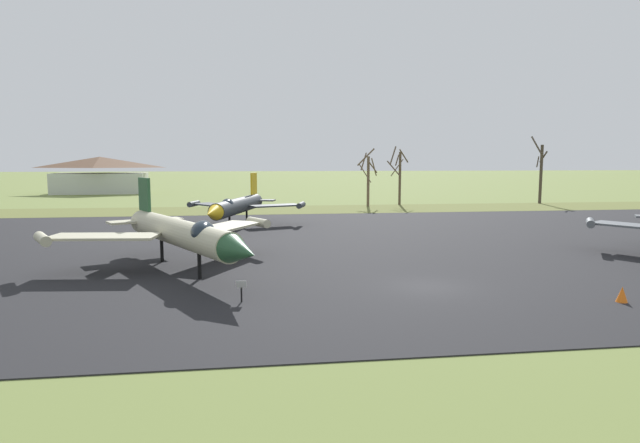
% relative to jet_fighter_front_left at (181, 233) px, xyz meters
% --- Properties ---
extents(ground_plane, '(600.00, 600.00, 0.00)m').
position_rel_jet_fighter_front_left_xyz_m(ground_plane, '(12.93, -5.67, -2.32)').
color(ground_plane, olive).
extents(asphalt_apron, '(96.03, 46.74, 0.05)m').
position_rel_jet_fighter_front_left_xyz_m(asphalt_apron, '(12.93, 8.35, -2.30)').
color(asphalt_apron, black).
rests_on(asphalt_apron, ground).
extents(grass_verge_strip, '(156.03, 12.00, 0.06)m').
position_rel_jet_fighter_front_left_xyz_m(grass_verge_strip, '(12.93, 37.72, -2.29)').
color(grass_verge_strip, '#5F652F').
rests_on(grass_verge_strip, ground).
extents(jet_fighter_front_left, '(13.73, 15.81, 5.32)m').
position_rel_jet_fighter_front_left_xyz_m(jet_fighter_front_left, '(0.00, 0.00, 0.00)').
color(jet_fighter_front_left, '#B7B293').
rests_on(jet_fighter_front_left, ground).
extents(info_placard_front_left, '(0.48, 0.27, 1.07)m').
position_rel_jet_fighter_front_left_xyz_m(info_placard_front_left, '(3.50, -7.38, -1.67)').
color(info_placard_front_left, black).
rests_on(info_placard_front_left, ground).
extents(jet_fighter_rear_center, '(12.06, 15.45, 5.18)m').
position_rel_jet_fighter_front_left_xyz_m(jet_fighter_rear_center, '(2.87, 19.92, -0.14)').
color(jet_fighter_rear_center, '#33383D').
rests_on(jet_fighter_rear_center, ground).
extents(info_placard_rear_center, '(0.46, 0.30, 1.07)m').
position_rel_jet_fighter_front_left_xyz_m(info_placard_rear_center, '(1.00, 12.31, -1.66)').
color(info_placard_rear_center, black).
rests_on(info_placard_rear_center, ground).
extents(bare_tree_far_left, '(2.75, 2.86, 8.24)m').
position_rel_jet_fighter_front_left_xyz_m(bare_tree_far_left, '(20.68, 41.39, 1.98)').
color(bare_tree_far_left, brown).
rests_on(bare_tree_far_left, ground).
extents(bare_tree_left_of_center, '(3.00, 3.48, 8.58)m').
position_rel_jet_fighter_front_left_xyz_m(bare_tree_left_of_center, '(25.71, 43.32, 2.29)').
color(bare_tree_left_of_center, brown).
rests_on(bare_tree_left_of_center, ground).
extents(bare_tree_center, '(2.25, 2.32, 10.10)m').
position_rel_jet_fighter_front_left_xyz_m(bare_tree_center, '(47.38, 42.63, 2.66)').
color(bare_tree_center, '#42382D').
rests_on(bare_tree_center, ground).
extents(visitor_building, '(18.34, 9.77, 7.24)m').
position_rel_jet_fighter_front_left_xyz_m(visitor_building, '(-24.99, 78.42, 1.23)').
color(visitor_building, beige).
rests_on(visitor_building, ground).
extents(traffic_cone, '(0.54, 0.54, 0.77)m').
position_rel_jet_fighter_front_left_xyz_m(traffic_cone, '(20.72, -9.75, -1.93)').
color(traffic_cone, orange).
rests_on(traffic_cone, ground).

